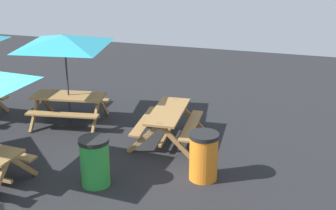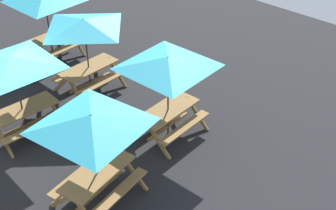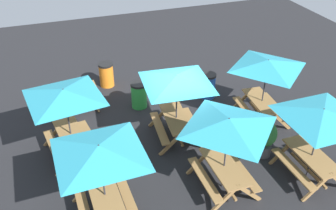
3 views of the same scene
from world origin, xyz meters
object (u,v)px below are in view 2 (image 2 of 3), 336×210
picnic_table_3 (84,29)px  potted_plant_0 (31,59)px  picnic_table_0 (168,68)px  picnic_table_2 (13,67)px  picnic_table_5 (45,2)px  picnic_table_4 (92,127)px

picnic_table_3 → potted_plant_0: bearing=-66.2°
picnic_table_0 → picnic_table_3: same height
picnic_table_2 → picnic_table_5: (-2.96, -2.93, 0.00)m
picnic_table_0 → picnic_table_2: same height
picnic_table_0 → picnic_table_3: bearing=-92.2°
picnic_table_0 → picnic_table_5: bearing=-96.2°
picnic_table_3 → picnic_table_4: bearing=52.5°
picnic_table_4 → picnic_table_5: same height
picnic_table_0 → picnic_table_2: size_ratio=1.00×
picnic_table_2 → picnic_table_3: (-2.55, -0.43, 0.00)m
picnic_table_0 → picnic_table_3: 3.22m
picnic_table_5 → potted_plant_0: (1.22, 0.71, -1.30)m
picnic_table_2 → potted_plant_0: size_ratio=2.34×
picnic_table_0 → potted_plant_0: bearing=-82.9°
picnic_table_5 → potted_plant_0: picnic_table_5 is taller
picnic_table_3 → picnic_table_4: same height
picnic_table_4 → potted_plant_0: (-1.99, -5.50, -1.30)m
picnic_table_4 → picnic_table_5: 6.99m
picnic_table_0 → picnic_table_4: same height
picnic_table_0 → potted_plant_0: (0.80, -5.01, -1.30)m
picnic_table_2 → picnic_table_3: bearing=-165.6°
picnic_table_0 → picnic_table_4: 2.83m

